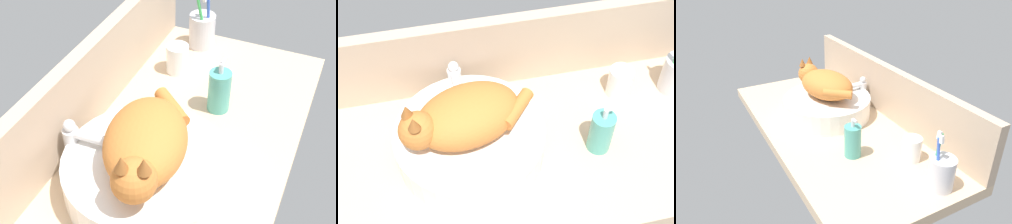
% 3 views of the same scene
% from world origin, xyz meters
% --- Properties ---
extents(ground_plane, '(1.12, 0.52, 0.04)m').
position_xyz_m(ground_plane, '(0.00, 0.00, -0.02)').
color(ground_plane, '#D1B28E').
extents(backsplash_panel, '(1.12, 0.04, 0.21)m').
position_xyz_m(backsplash_panel, '(0.00, 0.24, 0.11)').
color(backsplash_panel, tan).
rests_on(backsplash_panel, ground_plane).
extents(sink_basin, '(0.36, 0.36, 0.08)m').
position_xyz_m(sink_basin, '(-0.10, 0.02, 0.04)').
color(sink_basin, white).
rests_on(sink_basin, ground_plane).
extents(cat, '(0.32, 0.23, 0.14)m').
position_xyz_m(cat, '(-0.11, 0.01, 0.14)').
color(cat, '#CC7533').
rests_on(cat, sink_basin).
extents(faucet, '(0.04, 0.12, 0.14)m').
position_xyz_m(faucet, '(-0.11, 0.18, 0.07)').
color(faucet, silver).
rests_on(faucet, ground_plane).
extents(soap_dispenser, '(0.06, 0.06, 0.15)m').
position_xyz_m(soap_dispenser, '(0.22, -0.04, 0.06)').
color(soap_dispenser, teal).
rests_on(soap_dispenser, ground_plane).
extents(toothbrush_cup, '(0.08, 0.08, 0.19)m').
position_xyz_m(toothbrush_cup, '(0.48, 0.11, 0.05)').
color(toothbrush_cup, silver).
rests_on(toothbrush_cup, ground_plane).
extents(water_glass, '(0.06, 0.06, 0.08)m').
position_xyz_m(water_glass, '(0.33, 0.12, 0.04)').
color(water_glass, white).
rests_on(water_glass, ground_plane).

